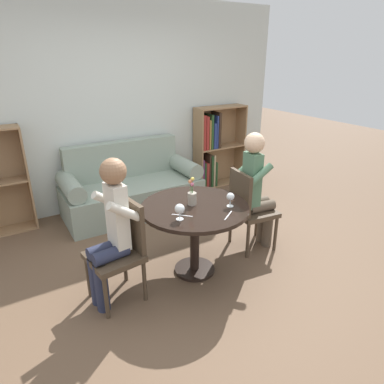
{
  "coord_description": "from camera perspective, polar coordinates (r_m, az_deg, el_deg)",
  "views": [
    {
      "loc": [
        -1.51,
        -2.45,
        2.03
      ],
      "look_at": [
        0.0,
        0.05,
        0.83
      ],
      "focal_mm": 32.0,
      "sensor_mm": 36.0,
      "label": 1
    }
  ],
  "objects": [
    {
      "name": "round_table",
      "position": [
        3.22,
        0.46,
        -4.38
      ],
      "size": [
        1.01,
        1.01,
        0.71
      ],
      "color": "black",
      "rests_on": "ground_plane"
    },
    {
      "name": "couch",
      "position": [
        4.68,
        -10.05,
        0.4
      ],
      "size": [
        1.79,
        0.8,
        0.92
      ],
      "color": "gray",
      "rests_on": "ground_plane"
    },
    {
      "name": "back_wall",
      "position": [
        4.81,
        -12.82,
        13.63
      ],
      "size": [
        5.2,
        0.05,
        2.7
      ],
      "color": "silver",
      "rests_on": "ground_plane"
    },
    {
      "name": "person_right",
      "position": [
        3.68,
        10.78,
        0.56
      ],
      "size": [
        0.44,
        0.37,
        1.3
      ],
      "rotation": [
        0.0,
        0.0,
        1.46
      ],
      "color": "brown",
      "rests_on": "ground_plane"
    },
    {
      "name": "fork_left_setting",
      "position": [
        2.98,
        -1.66,
        -3.91
      ],
      "size": [
        0.14,
        0.14,
        0.0
      ],
      "color": "silver",
      "rests_on": "round_table"
    },
    {
      "name": "flower_vase",
      "position": [
        3.15,
        0.0,
        -0.43
      ],
      "size": [
        0.08,
        0.08,
        0.27
      ],
      "color": "#9E9384",
      "rests_on": "round_table"
    },
    {
      "name": "wine_glass_right",
      "position": [
        3.14,
        6.42,
        -0.85
      ],
      "size": [
        0.07,
        0.07,
        0.13
      ],
      "color": "white",
      "rests_on": "round_table"
    },
    {
      "name": "knife_left_setting",
      "position": [
        3.0,
        6.06,
        -3.88
      ],
      "size": [
        0.16,
        0.12,
        0.0
      ],
      "color": "silver",
      "rests_on": "round_table"
    },
    {
      "name": "chair_left",
      "position": [
        3.01,
        -11.74,
        -8.94
      ],
      "size": [
        0.47,
        0.47,
        0.9
      ],
      "rotation": [
        0.0,
        0.0,
        -1.44
      ],
      "color": "#473828",
      "rests_on": "ground_plane"
    },
    {
      "name": "wine_glass_left",
      "position": [
        2.88,
        -2.07,
        -2.86
      ],
      "size": [
        0.09,
        0.09,
        0.14
      ],
      "color": "white",
      "rests_on": "round_table"
    },
    {
      "name": "ground_plane",
      "position": [
        3.52,
        0.43,
        -12.9
      ],
      "size": [
        16.0,
        16.0,
        0.0
      ],
      "primitive_type": "plane",
      "color": "brown"
    },
    {
      "name": "chair_right",
      "position": [
        3.71,
        9.41,
        -2.46
      ],
      "size": [
        0.46,
        0.46,
        0.9
      ],
      "rotation": [
        0.0,
        0.0,
        1.46
      ],
      "color": "#473828",
      "rests_on": "ground_plane"
    },
    {
      "name": "bookshelf_right",
      "position": [
        5.47,
        3.48,
        7.38
      ],
      "size": [
        0.84,
        0.28,
        1.26
      ],
      "color": "#93704C",
      "rests_on": "ground_plane"
    },
    {
      "name": "person_left",
      "position": [
        2.87,
        -13.5,
        -6.16
      ],
      "size": [
        0.44,
        0.37,
        1.28
      ],
      "rotation": [
        0.0,
        0.0,
        -1.44
      ],
      "color": "#282D47",
      "rests_on": "ground_plane"
    }
  ]
}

